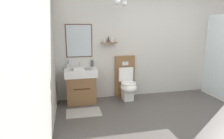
{
  "coord_description": "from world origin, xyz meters",
  "views": [
    {
      "loc": [
        -2.07,
        -2.54,
        1.66
      ],
      "look_at": [
        -1.18,
        1.46,
        0.77
      ],
      "focal_mm": 31.21,
      "sensor_mm": 36.0,
      "label": 1
    }
  ],
  "objects_px": {
    "soap_dispenser": "(92,63)",
    "folded_hand_towel": "(79,69)",
    "shower_tray": "(224,79)",
    "toilet": "(127,83)",
    "toothbrush_cup": "(68,65)",
    "vanity_sink_left": "(81,85)"
  },
  "relations": [
    {
      "from": "folded_hand_towel",
      "to": "shower_tray",
      "type": "xyz_separation_m",
      "value": [
        3.47,
        -0.19,
        -0.37
      ]
    },
    {
      "from": "soap_dispenser",
      "to": "folded_hand_towel",
      "type": "xyz_separation_m",
      "value": [
        -0.32,
        -0.32,
        -0.06
      ]
    },
    {
      "from": "toilet",
      "to": "soap_dispenser",
      "type": "xyz_separation_m",
      "value": [
        -0.78,
        0.17,
        0.47
      ]
    },
    {
      "from": "soap_dispenser",
      "to": "toilet",
      "type": "bearing_deg",
      "value": -12.37
    },
    {
      "from": "soap_dispenser",
      "to": "folded_hand_towel",
      "type": "relative_size",
      "value": 0.85
    },
    {
      "from": "vanity_sink_left",
      "to": "soap_dispenser",
      "type": "height_order",
      "value": "soap_dispenser"
    },
    {
      "from": "shower_tray",
      "to": "toothbrush_cup",
      "type": "bearing_deg",
      "value": 172.35
    },
    {
      "from": "vanity_sink_left",
      "to": "toilet",
      "type": "xyz_separation_m",
      "value": [
        1.06,
        0.0,
        -0.03
      ]
    },
    {
      "from": "toothbrush_cup",
      "to": "soap_dispenser",
      "type": "xyz_separation_m",
      "value": [
        0.55,
        0.01,
        0.02
      ]
    },
    {
      "from": "vanity_sink_left",
      "to": "soap_dispenser",
      "type": "bearing_deg",
      "value": 31.69
    },
    {
      "from": "toothbrush_cup",
      "to": "vanity_sink_left",
      "type": "bearing_deg",
      "value": -31.15
    },
    {
      "from": "vanity_sink_left",
      "to": "soap_dispenser",
      "type": "xyz_separation_m",
      "value": [
        0.28,
        0.17,
        0.45
      ]
    },
    {
      "from": "folded_hand_towel",
      "to": "vanity_sink_left",
      "type": "bearing_deg",
      "value": 74.37
    },
    {
      "from": "soap_dispenser",
      "to": "shower_tray",
      "type": "xyz_separation_m",
      "value": [
        3.15,
        -0.51,
        -0.43
      ]
    },
    {
      "from": "folded_hand_towel",
      "to": "toilet",
      "type": "bearing_deg",
      "value": 7.55
    },
    {
      "from": "soap_dispenser",
      "to": "shower_tray",
      "type": "height_order",
      "value": "shower_tray"
    },
    {
      "from": "toothbrush_cup",
      "to": "soap_dispenser",
      "type": "bearing_deg",
      "value": 1.05
    },
    {
      "from": "toilet",
      "to": "folded_hand_towel",
      "type": "bearing_deg",
      "value": -172.45
    },
    {
      "from": "vanity_sink_left",
      "to": "folded_hand_towel",
      "type": "relative_size",
      "value": 3.5
    },
    {
      "from": "vanity_sink_left",
      "to": "shower_tray",
      "type": "bearing_deg",
      "value": -5.54
    },
    {
      "from": "toothbrush_cup",
      "to": "folded_hand_towel",
      "type": "relative_size",
      "value": 0.94
    },
    {
      "from": "toilet",
      "to": "soap_dispenser",
      "type": "height_order",
      "value": "toilet"
    }
  ]
}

